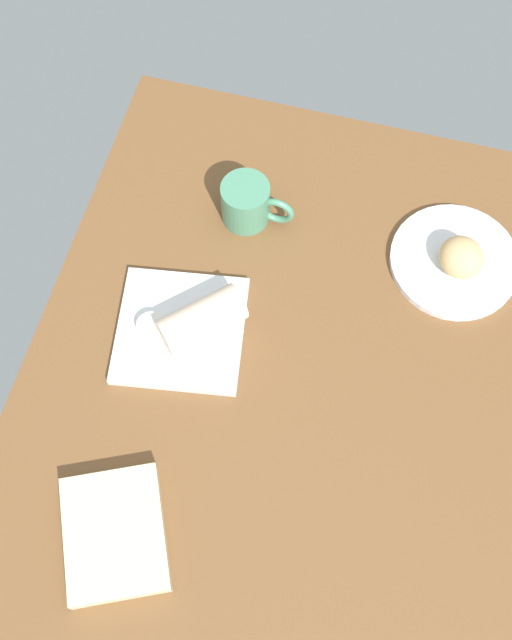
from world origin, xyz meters
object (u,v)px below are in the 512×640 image
(book_stack, at_px, (115,534))
(coffee_mug, at_px, (248,203))
(sauce_cup, at_px, (151,327))
(breakfast_wrap, at_px, (202,319))
(square_plate, at_px, (181,330))
(scone_pastry, at_px, (461,257))
(round_plate, at_px, (454,261))

(book_stack, xyz_separation_m, coffee_mug, (-0.60, 0.05, 0.03))
(sauce_cup, height_order, breakfast_wrap, breakfast_wrap)
(breakfast_wrap, bearing_deg, coffee_mug, 132.44)
(square_plate, relative_size, sauce_cup, 4.53)
(scone_pastry, xyz_separation_m, square_plate, (0.24, -0.43, -0.04))
(sauce_cup, distance_m, coffee_mug, 0.28)
(sauce_cup, distance_m, breakfast_wrap, 0.09)
(square_plate, xyz_separation_m, sauce_cup, (0.01, -0.05, 0.02))
(round_plate, distance_m, book_stack, 0.73)
(round_plate, xyz_separation_m, square_plate, (0.25, -0.42, 0.00))
(book_stack, bearing_deg, coffee_mug, 175.58)
(breakfast_wrap, distance_m, coffee_mug, 0.24)
(sauce_cup, relative_size, book_stack, 0.20)
(round_plate, height_order, coffee_mug, coffee_mug)
(scone_pastry, height_order, square_plate, scone_pastry)
(sauce_cup, bearing_deg, coffee_mug, 160.18)
(square_plate, bearing_deg, book_stack, 0.62)
(round_plate, xyz_separation_m, breakfast_wrap, (0.24, -0.39, 0.04))
(breakfast_wrap, xyz_separation_m, book_stack, (0.36, -0.03, -0.03))
(round_plate, bearing_deg, scone_pastry, 23.93)
(scone_pastry, height_order, sauce_cup, scone_pastry)
(scone_pastry, bearing_deg, book_stack, -36.17)
(square_plate, bearing_deg, breakfast_wrap, 107.18)
(round_plate, height_order, square_plate, square_plate)
(breakfast_wrap, relative_size, book_stack, 0.61)
(square_plate, relative_size, coffee_mug, 1.59)
(square_plate, relative_size, breakfast_wrap, 1.50)
(coffee_mug, bearing_deg, square_plate, -11.28)
(breakfast_wrap, bearing_deg, round_plate, 77.11)
(round_plate, bearing_deg, coffee_mug, -90.23)
(round_plate, distance_m, sauce_cup, 0.54)
(round_plate, bearing_deg, book_stack, -35.29)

